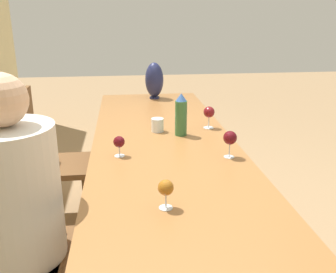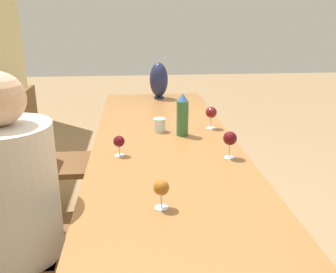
{
  "view_description": "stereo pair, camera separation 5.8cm",
  "coord_description": "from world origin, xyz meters",
  "px_view_note": "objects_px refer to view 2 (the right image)",
  "views": [
    {
      "loc": [
        -2.17,
        0.24,
        1.5
      ],
      "look_at": [
        -0.17,
        0.0,
        0.82
      ],
      "focal_mm": 40.0,
      "sensor_mm": 36.0,
      "label": 1
    },
    {
      "loc": [
        -2.18,
        0.18,
        1.5
      ],
      "look_at": [
        -0.17,
        0.0,
        0.82
      ],
      "focal_mm": 40.0,
      "sensor_mm": 36.0,
      "label": 2
    }
  ],
  "objects_px": {
    "wine_glass_0": "(211,113)",
    "wine_glass_3": "(119,142)",
    "person_near": "(18,209)",
    "wine_glass_1": "(230,139)",
    "water_bottle": "(182,115)",
    "water_tumbler": "(159,125)",
    "chair_far": "(50,155)",
    "chair_near": "(1,241)",
    "vase": "(159,80)",
    "wine_glass_2": "(161,188)"
  },
  "relations": [
    {
      "from": "wine_glass_0",
      "to": "wine_glass_3",
      "type": "relative_size",
      "value": 1.31
    },
    {
      "from": "wine_glass_3",
      "to": "person_near",
      "type": "xyz_separation_m",
      "value": [
        -0.48,
        0.43,
        -0.13
      ]
    },
    {
      "from": "wine_glass_1",
      "to": "wine_glass_3",
      "type": "relative_size",
      "value": 1.3
    },
    {
      "from": "water_bottle",
      "to": "water_tumbler",
      "type": "xyz_separation_m",
      "value": [
        0.09,
        0.15,
        -0.09
      ]
    },
    {
      "from": "chair_far",
      "to": "water_tumbler",
      "type": "bearing_deg",
      "value": -101.77
    },
    {
      "from": "person_near",
      "to": "chair_far",
      "type": "bearing_deg",
      "value": 4.99
    },
    {
      "from": "chair_far",
      "to": "person_near",
      "type": "relative_size",
      "value": 0.77
    },
    {
      "from": "chair_near",
      "to": "person_near",
      "type": "bearing_deg",
      "value": -90.0
    },
    {
      "from": "wine_glass_3",
      "to": "chair_far",
      "type": "distance_m",
      "value": 0.84
    },
    {
      "from": "wine_glass_1",
      "to": "person_near",
      "type": "relative_size",
      "value": 0.12
    },
    {
      "from": "wine_glass_3",
      "to": "chair_near",
      "type": "distance_m",
      "value": 0.77
    },
    {
      "from": "water_bottle",
      "to": "chair_near",
      "type": "bearing_deg",
      "value": 131.38
    },
    {
      "from": "vase",
      "to": "wine_glass_3",
      "type": "xyz_separation_m",
      "value": [
        -1.44,
        0.32,
        -0.09
      ]
    },
    {
      "from": "water_bottle",
      "to": "wine_glass_0",
      "type": "height_order",
      "value": "water_bottle"
    },
    {
      "from": "vase",
      "to": "chair_far",
      "type": "height_order",
      "value": "vase"
    },
    {
      "from": "wine_glass_1",
      "to": "wine_glass_3",
      "type": "distance_m",
      "value": 0.62
    },
    {
      "from": "vase",
      "to": "wine_glass_0",
      "type": "relative_size",
      "value": 2.16
    },
    {
      "from": "water_tumbler",
      "to": "chair_far",
      "type": "relative_size",
      "value": 0.09
    },
    {
      "from": "water_bottle",
      "to": "vase",
      "type": "distance_m",
      "value": 1.11
    },
    {
      "from": "wine_glass_0",
      "to": "wine_glass_3",
      "type": "xyz_separation_m",
      "value": [
        -0.47,
        0.62,
        -0.03
      ]
    },
    {
      "from": "person_near",
      "to": "wine_glass_0",
      "type": "bearing_deg",
      "value": -47.91
    },
    {
      "from": "person_near",
      "to": "wine_glass_2",
      "type": "bearing_deg",
      "value": -101.94
    },
    {
      "from": "wine_glass_2",
      "to": "chair_near",
      "type": "xyz_separation_m",
      "value": [
        0.13,
        0.72,
        -0.3
      ]
    },
    {
      "from": "wine_glass_2",
      "to": "chair_far",
      "type": "bearing_deg",
      "value": 30.82
    },
    {
      "from": "vase",
      "to": "wine_glass_3",
      "type": "height_order",
      "value": "vase"
    },
    {
      "from": "wine_glass_1",
      "to": "person_near",
      "type": "distance_m",
      "value": 1.13
    },
    {
      "from": "vase",
      "to": "chair_near",
      "type": "height_order",
      "value": "vase"
    },
    {
      "from": "wine_glass_2",
      "to": "chair_far",
      "type": "distance_m",
      "value": 1.43
    },
    {
      "from": "wine_glass_0",
      "to": "chair_near",
      "type": "relative_size",
      "value": 0.16
    },
    {
      "from": "vase",
      "to": "wine_glass_3",
      "type": "distance_m",
      "value": 1.48
    },
    {
      "from": "water_bottle",
      "to": "wine_glass_2",
      "type": "relative_size",
      "value": 2.2
    },
    {
      "from": "wine_glass_3",
      "to": "wine_glass_2",
      "type": "bearing_deg",
      "value": -162.54
    },
    {
      "from": "water_tumbler",
      "to": "chair_far",
      "type": "bearing_deg",
      "value": 78.23
    },
    {
      "from": "water_tumbler",
      "to": "wine_glass_2",
      "type": "bearing_deg",
      "value": 176.6
    },
    {
      "from": "wine_glass_1",
      "to": "chair_near",
      "type": "xyz_separation_m",
      "value": [
        -0.39,
        1.14,
        -0.32
      ]
    },
    {
      "from": "chair_far",
      "to": "person_near",
      "type": "height_order",
      "value": "person_near"
    },
    {
      "from": "vase",
      "to": "wine_glass_2",
      "type": "relative_size",
      "value": 2.61
    },
    {
      "from": "wine_glass_0",
      "to": "water_tumbler",
      "type": "bearing_deg",
      "value": 95.96
    },
    {
      "from": "wine_glass_2",
      "to": "wine_glass_3",
      "type": "distance_m",
      "value": 0.64
    },
    {
      "from": "wine_glass_2",
      "to": "water_bottle",
      "type": "bearing_deg",
      "value": -12.34
    },
    {
      "from": "vase",
      "to": "wine_glass_1",
      "type": "distance_m",
      "value": 1.56
    },
    {
      "from": "chair_far",
      "to": "person_near",
      "type": "bearing_deg",
      "value": -175.01
    },
    {
      "from": "wine_glass_1",
      "to": "water_tumbler",
      "type": "bearing_deg",
      "value": 34.52
    },
    {
      "from": "wine_glass_0",
      "to": "water_bottle",
      "type": "bearing_deg",
      "value": 121.3
    },
    {
      "from": "wine_glass_0",
      "to": "chair_far",
      "type": "height_order",
      "value": "chair_far"
    },
    {
      "from": "wine_glass_0",
      "to": "vase",
      "type": "bearing_deg",
      "value": 16.96
    },
    {
      "from": "wine_glass_3",
      "to": "person_near",
      "type": "distance_m",
      "value": 0.66
    },
    {
      "from": "wine_glass_2",
      "to": "water_tumbler",
      "type": "bearing_deg",
      "value": -3.4
    },
    {
      "from": "chair_near",
      "to": "water_bottle",
      "type": "bearing_deg",
      "value": -48.62
    },
    {
      "from": "wine_glass_0",
      "to": "wine_glass_1",
      "type": "xyz_separation_m",
      "value": [
        -0.55,
        0.01,
        0.0
      ]
    }
  ]
}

